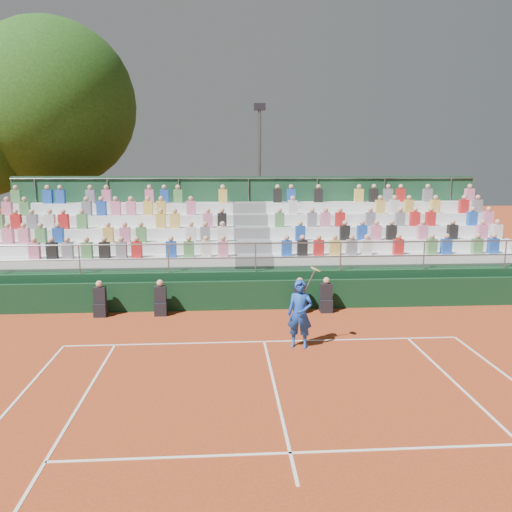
{
  "coord_description": "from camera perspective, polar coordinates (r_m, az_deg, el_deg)",
  "views": [
    {
      "loc": [
        -1.1,
        -13.24,
        4.87
      ],
      "look_at": [
        0.0,
        3.5,
        1.8
      ],
      "focal_mm": 35.0,
      "sensor_mm": 36.0,
      "label": 1
    }
  ],
  "objects": [
    {
      "name": "ground",
      "position": [
        14.15,
        0.94,
        -9.77
      ],
      "size": [
        90.0,
        90.0,
        0.0
      ],
      "primitive_type": "plane",
      "color": "#A73F1B",
      "rests_on": "ground"
    },
    {
      "name": "courtside_wall",
      "position": [
        17.04,
        0.07,
        -4.48
      ],
      "size": [
        20.0,
        0.15,
        1.0
      ],
      "primitive_type": "cube",
      "color": "black",
      "rests_on": "ground"
    },
    {
      "name": "line_officials",
      "position": [
        16.58,
        -3.82,
        -5.02
      ],
      "size": [
        7.84,
        0.4,
        1.19
      ],
      "color": "black",
      "rests_on": "ground"
    },
    {
      "name": "grandstand",
      "position": [
        20.06,
        -0.56,
        -0.49
      ],
      "size": [
        20.0,
        5.2,
        4.4
      ],
      "color": "black",
      "rests_on": "ground"
    },
    {
      "name": "tennis_player",
      "position": [
        13.53,
        5.05,
        -6.59
      ],
      "size": [
        0.92,
        0.62,
        2.22
      ],
      "color": "#1744AE",
      "rests_on": "ground"
    },
    {
      "name": "tree_east",
      "position": [
        27.83,
        -22.25,
        15.73
      ],
      "size": [
        8.2,
        8.2,
        11.94
      ],
      "color": "#3D2316",
      "rests_on": "ground"
    },
    {
      "name": "floodlight_mast",
      "position": [
        26.86,
        0.41,
        9.97
      ],
      "size": [
        0.6,
        0.25,
        8.02
      ],
      "color": "gray",
      "rests_on": "ground"
    }
  ]
}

